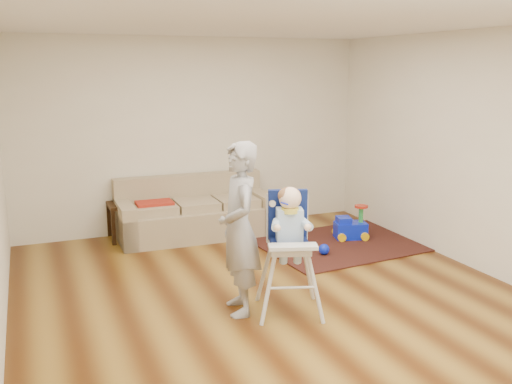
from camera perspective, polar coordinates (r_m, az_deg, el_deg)
name	(u,v)px	position (r m, az deg, el deg)	size (l,w,h in m)	color
ground	(271,295)	(5.94, 1.47, -10.24)	(5.50, 5.50, 0.00)	#472309
room_envelope	(251,107)	(5.98, -0.46, 8.45)	(5.04, 5.52, 2.72)	silver
sofa	(195,208)	(7.84, -6.09, -1.56)	(2.11, 0.88, 0.81)	tan
side_table	(128,221)	(7.93, -12.72, -2.81)	(0.50, 0.50, 0.50)	black
area_rug	(342,244)	(7.63, 8.63, -5.13)	(2.10, 1.57, 0.02)	#331511
ride_on_toy	(351,222)	(7.80, 9.46, -2.95)	(0.42, 0.30, 0.46)	#0C22EA
toy_ball	(324,249)	(7.12, 6.82, -5.72)	(0.13, 0.13, 0.13)	#0C22EA
high_chair	(289,253)	(5.36, 3.35, -6.06)	(0.71, 0.71, 1.23)	silver
adult	(239,229)	(5.30, -1.69, -3.71)	(0.60, 0.39, 1.63)	gray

